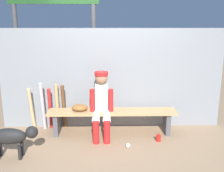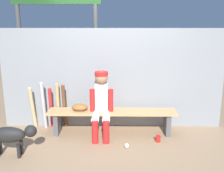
{
  "view_description": "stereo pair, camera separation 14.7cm",
  "coord_description": "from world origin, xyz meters",
  "px_view_note": "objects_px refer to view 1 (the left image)",
  "views": [
    {
      "loc": [
        -0.09,
        -4.3,
        1.93
      ],
      "look_at": [
        0.0,
        0.0,
        0.88
      ],
      "focal_mm": 41.06,
      "sensor_mm": 36.0,
      "label": 1
    },
    {
      "loc": [
        0.06,
        -4.3,
        1.93
      ],
      "look_at": [
        0.0,
        0.0,
        0.88
      ],
      "focal_mm": 41.06,
      "sensor_mm": 36.0,
      "label": 2
    }
  ],
  "objects_px": {
    "baseball": "(128,145)",
    "cup_on_ground": "(158,138)",
    "bat_aluminum_silver": "(43,107)",
    "cup_on_bench": "(101,108)",
    "baseball_glove": "(80,108)",
    "player_seated": "(101,103)",
    "bat_wood_tan": "(57,106)",
    "bat_aluminum_red": "(50,109)",
    "dugout_bench": "(112,116)",
    "bat_wood_natural": "(32,109)",
    "bat_wood_dark": "(64,107)",
    "dog": "(13,136)",
    "scoreboard": "(57,6)"
  },
  "relations": [
    {
      "from": "baseball",
      "to": "cup_on_ground",
      "type": "distance_m",
      "value": 0.58
    },
    {
      "from": "bat_aluminum_silver",
      "to": "cup_on_bench",
      "type": "bearing_deg",
      "value": -10.07
    },
    {
      "from": "baseball_glove",
      "to": "baseball",
      "type": "distance_m",
      "value": 1.08
    },
    {
      "from": "player_seated",
      "to": "bat_wood_tan",
      "type": "bearing_deg",
      "value": 156.53
    },
    {
      "from": "bat_aluminum_red",
      "to": "bat_aluminum_silver",
      "type": "bearing_deg",
      "value": -158.93
    },
    {
      "from": "cup_on_ground",
      "to": "bat_aluminum_silver",
      "type": "bearing_deg",
      "value": 165.81
    },
    {
      "from": "baseball_glove",
      "to": "cup_on_ground",
      "type": "height_order",
      "value": "baseball_glove"
    },
    {
      "from": "dugout_bench",
      "to": "bat_wood_natural",
      "type": "relative_size",
      "value": 2.79
    },
    {
      "from": "player_seated",
      "to": "bat_aluminum_silver",
      "type": "xyz_separation_m",
      "value": [
        -1.08,
        0.3,
        -0.16
      ]
    },
    {
      "from": "baseball",
      "to": "cup_on_ground",
      "type": "bearing_deg",
      "value": 22.62
    },
    {
      "from": "bat_wood_dark",
      "to": "bat_aluminum_silver",
      "type": "distance_m",
      "value": 0.38
    },
    {
      "from": "bat_aluminum_red",
      "to": "cup_on_bench",
      "type": "relative_size",
      "value": 7.28
    },
    {
      "from": "bat_aluminum_silver",
      "to": "bat_wood_natural",
      "type": "xyz_separation_m",
      "value": [
        -0.22,
        0.04,
        -0.05
      ]
    },
    {
      "from": "baseball_glove",
      "to": "bat_wood_dark",
      "type": "xyz_separation_m",
      "value": [
        -0.32,
        0.23,
        -0.06
      ]
    },
    {
      "from": "baseball_glove",
      "to": "cup_on_bench",
      "type": "distance_m",
      "value": 0.38
    },
    {
      "from": "player_seated",
      "to": "bat_wood_natural",
      "type": "relative_size",
      "value": 1.4
    },
    {
      "from": "bat_aluminum_red",
      "to": "dog",
      "type": "xyz_separation_m",
      "value": [
        -0.32,
        -1.06,
        -0.06
      ]
    },
    {
      "from": "bat_aluminum_red",
      "to": "cup_on_bench",
      "type": "xyz_separation_m",
      "value": [
        0.95,
        -0.24,
        0.09
      ]
    },
    {
      "from": "bat_wood_dark",
      "to": "bat_aluminum_red",
      "type": "distance_m",
      "value": 0.26
    },
    {
      "from": "bat_aluminum_red",
      "to": "baseball",
      "type": "relative_size",
      "value": 10.82
    },
    {
      "from": "cup_on_bench",
      "to": "scoreboard",
      "type": "relative_size",
      "value": 0.03
    },
    {
      "from": "cup_on_bench",
      "to": "cup_on_ground",
      "type": "bearing_deg",
      "value": -18.57
    },
    {
      "from": "dugout_bench",
      "to": "bat_wood_natural",
      "type": "distance_m",
      "value": 1.51
    },
    {
      "from": "bat_wood_natural",
      "to": "dugout_bench",
      "type": "bearing_deg",
      "value": -8.98
    },
    {
      "from": "bat_aluminum_silver",
      "to": "cup_on_bench",
      "type": "relative_size",
      "value": 8.32
    },
    {
      "from": "bat_wood_tan",
      "to": "dog",
      "type": "height_order",
      "value": "bat_wood_tan"
    },
    {
      "from": "cup_on_bench",
      "to": "bat_wood_tan",
      "type": "bearing_deg",
      "value": 162.98
    },
    {
      "from": "bat_wood_natural",
      "to": "player_seated",
      "type": "bearing_deg",
      "value": -14.8
    },
    {
      "from": "baseball_glove",
      "to": "baseball",
      "type": "xyz_separation_m",
      "value": [
        0.81,
        -0.55,
        -0.46
      ]
    },
    {
      "from": "bat_wood_tan",
      "to": "baseball",
      "type": "distance_m",
      "value": 1.54
    },
    {
      "from": "player_seated",
      "to": "baseball_glove",
      "type": "bearing_deg",
      "value": 164.21
    },
    {
      "from": "cup_on_ground",
      "to": "scoreboard",
      "type": "bearing_deg",
      "value": 141.08
    },
    {
      "from": "bat_wood_dark",
      "to": "dog",
      "type": "xyz_separation_m",
      "value": [
        -0.57,
        -1.06,
        -0.1
      ]
    },
    {
      "from": "dog",
      "to": "cup_on_ground",
      "type": "bearing_deg",
      "value": 12.53
    },
    {
      "from": "baseball_glove",
      "to": "bat_aluminum_red",
      "type": "xyz_separation_m",
      "value": [
        -0.57,
        0.24,
        -0.09
      ]
    },
    {
      "from": "baseball_glove",
      "to": "bat_aluminum_red",
      "type": "height_order",
      "value": "bat_aluminum_red"
    },
    {
      "from": "bat_wood_natural",
      "to": "bat_wood_tan",
      "type": "bearing_deg",
      "value": 1.86
    },
    {
      "from": "baseball",
      "to": "cup_on_bench",
      "type": "bearing_deg",
      "value": 128.63
    },
    {
      "from": "bat_aluminum_silver",
      "to": "dog",
      "type": "relative_size",
      "value": 1.09
    },
    {
      "from": "bat_aluminum_silver",
      "to": "dog",
      "type": "distance_m",
      "value": 1.04
    },
    {
      "from": "baseball",
      "to": "cup_on_bench",
      "type": "distance_m",
      "value": 0.84
    },
    {
      "from": "bat_wood_dark",
      "to": "bat_aluminum_red",
      "type": "xyz_separation_m",
      "value": [
        -0.25,
        0.01,
        -0.03
      ]
    },
    {
      "from": "baseball_glove",
      "to": "dog",
      "type": "height_order",
      "value": "baseball_glove"
    },
    {
      "from": "bat_wood_dark",
      "to": "baseball_glove",
      "type": "bearing_deg",
      "value": -35.8
    },
    {
      "from": "bat_wood_tan",
      "to": "cup_on_ground",
      "type": "xyz_separation_m",
      "value": [
        1.79,
        -0.58,
        -0.38
      ]
    },
    {
      "from": "scoreboard",
      "to": "dugout_bench",
      "type": "bearing_deg",
      "value": -47.21
    },
    {
      "from": "baseball_glove",
      "to": "cup_on_ground",
      "type": "xyz_separation_m",
      "value": [
        1.35,
        -0.33,
        -0.44
      ]
    },
    {
      "from": "bat_wood_natural",
      "to": "cup_on_bench",
      "type": "xyz_separation_m",
      "value": [
        1.29,
        -0.23,
        0.08
      ]
    },
    {
      "from": "baseball_glove",
      "to": "bat_aluminum_silver",
      "type": "distance_m",
      "value": 0.72
    },
    {
      "from": "bat_wood_natural",
      "to": "scoreboard",
      "type": "bearing_deg",
      "value": 68.27
    }
  ]
}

